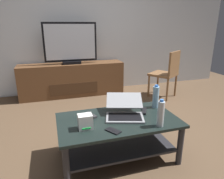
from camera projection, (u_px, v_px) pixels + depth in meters
ground_plane at (121, 139)px, 2.52m from camera, size 7.68×7.68×0.00m
back_wall at (86, 22)px, 4.05m from camera, size 6.40×0.12×2.80m
coffee_table at (118, 131)px, 2.09m from camera, size 1.20×0.67×0.44m
media_cabinet at (73, 80)px, 3.99m from camera, size 1.98×0.42×0.63m
television at (71, 44)px, 3.76m from camera, size 0.97×0.20×0.76m
dining_chair at (167, 72)px, 3.80m from camera, size 0.61×0.61×0.89m
laptop at (125, 110)px, 2.10m from camera, size 0.48×0.50×0.18m
router_box at (85, 122)px, 1.84m from camera, size 0.13×0.10×0.14m
water_bottle_near at (161, 114)px, 1.87m from camera, size 0.06×0.06×0.26m
water_bottle_far at (156, 97)px, 2.30m from camera, size 0.07×0.07×0.27m
cell_phone at (113, 131)px, 1.81m from camera, size 0.13×0.16×0.01m
tv_remote at (91, 115)px, 2.11m from camera, size 0.10×0.16×0.02m
soundbar_remote at (144, 111)px, 2.21m from camera, size 0.11×0.16×0.02m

